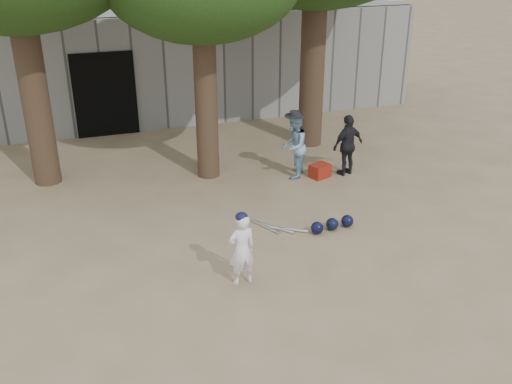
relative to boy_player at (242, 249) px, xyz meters
name	(u,v)px	position (x,y,z in m)	size (l,w,h in m)	color
ground	(241,277)	(0.03, 0.16, -0.59)	(70.00, 70.00, 0.00)	#937C5E
boy_player	(242,249)	(0.00, 0.00, 0.00)	(0.43, 0.28, 1.17)	white
spectator_blue	(294,146)	(2.38, 3.66, 0.13)	(0.70, 0.54, 1.43)	#7CA2C0
spectator_dark	(348,145)	(3.56, 3.40, 0.10)	(0.81, 0.34, 1.38)	black
red_bag	(320,171)	(2.93, 3.43, -0.44)	(0.42, 0.32, 0.30)	maroon
back_building	(136,58)	(0.03, 10.49, 0.91)	(16.00, 5.24, 3.00)	gray
helmet_row	(332,224)	(2.08, 1.09, -0.47)	(0.87, 0.30, 0.23)	black
bat_pile	(277,228)	(1.14, 1.45, -0.56)	(0.85, 0.80, 0.06)	silver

